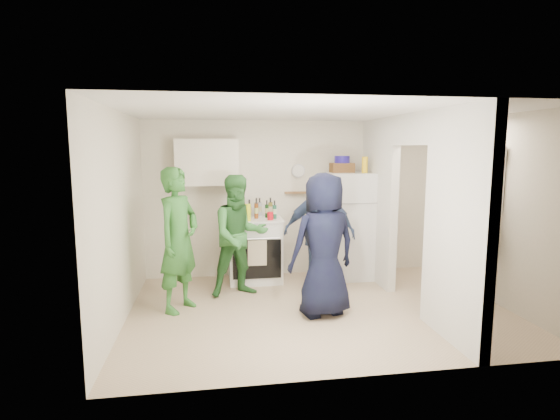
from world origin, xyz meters
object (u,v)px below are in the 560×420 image
Objects in this scene: person_green_center at (239,236)px; wicker_basket at (342,168)px; person_green_left at (179,240)px; blue_bowl at (342,159)px; fridge at (348,225)px; yellow_cup_stack_top at (365,165)px; person_nook at (462,235)px; person_denim at (319,233)px; person_navy at (324,245)px; stove at (255,250)px.

wicker_basket is at bearing 8.03° from person_green_center.
blue_bowl is at bearing -31.58° from person_green_left.
person_green_center reaches higher than fridge.
person_nook is at bearing -49.88° from yellow_cup_stack_top.
wicker_basket is 0.13m from blue_bowl.
yellow_cup_stack_top is 1.77m from person_nook.
person_denim is 0.97× the size of person_navy.
fridge is 1.00m from yellow_cup_stack_top.
person_denim is (-0.54, -0.73, -1.02)m from blue_bowl.
stove is 0.55× the size of person_nook.
person_green_left is at bearing -155.59° from wicker_basket.
stove is at bearing -179.17° from blue_bowl.
stove is 0.58× the size of person_green_center.
person_navy is at bearing -70.13° from person_green_left.
blue_bowl is 0.14× the size of person_denim.
fridge is 1.05m from blue_bowl.
fridge is (1.49, -0.03, 0.35)m from stove.
wicker_basket is at bearing 0.83° from stove.
yellow_cup_stack_top is (0.32, -0.15, -0.08)m from blue_bowl.
person_nook is at bearing -45.28° from blue_bowl.
fridge is 6.73× the size of yellow_cup_stack_top.
person_green_left is 1.08× the size of person_green_center.
person_green_center reaches higher than stove.
person_green_left is 1.06× the size of person_denim.
fridge is 2.77m from person_green_left.
fridge is 1.86m from person_green_center.
blue_bowl reaches higher than person_navy.
blue_bowl reaches higher than stove.
fridge is at bearing 155.56° from yellow_cup_stack_top.
yellow_cup_stack_top is at bearing -140.07° from person_navy.
fridge is 0.94× the size of person_nook.
stove is 4.13× the size of blue_bowl.
person_denim is (1.12, -0.07, 0.01)m from person_green_center.
person_green_center is (-1.66, -0.66, -0.91)m from wicker_basket.
wicker_basket is 2.04m from person_nook.
person_denim is 0.96× the size of person_nook.
person_green_center is 0.95× the size of person_nook.
person_green_left is at bearing -155.59° from blue_bowl.
yellow_cup_stack_top reaches higher than stove.
yellow_cup_stack_top is 1.96m from person_navy.
blue_bowl is at bearing 8.03° from person_green_center.
person_nook reaches higher than person_navy.
stove is at bearing 178.85° from fridge.
fridge is 4.81× the size of wicker_basket.
wicker_basket is 1.46× the size of blue_bowl.
stove is 0.54× the size of person_green_left.
person_nook is at bearing -45.28° from wicker_basket.
person_green_center is 1.33m from person_navy.
person_green_left is 3.76m from person_nook.
person_nook is at bearing 172.60° from person_navy.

